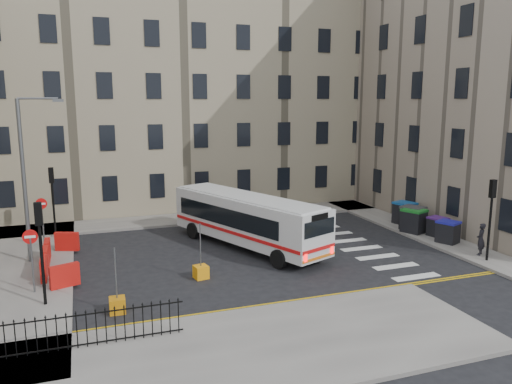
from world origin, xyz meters
TOP-DOWN VIEW (x-y plane):
  - ground at (0.00, 0.00)m, footprint 120.00×120.00m
  - pavement_north at (-6.00, 8.60)m, footprint 36.00×3.20m
  - pavement_east at (9.00, 4.00)m, footprint 2.40×26.00m
  - pavement_west at (-14.00, 1.00)m, footprint 6.00×22.00m
  - pavement_sw at (-7.00, -10.00)m, footprint 20.00×6.00m
  - terrace_north at (-7.00, 15.50)m, footprint 38.30×10.80m
  - corner_east at (19.00, 5.00)m, footprint 17.80×24.30m
  - traffic_light_east at (8.60, -5.50)m, footprint 0.28×0.22m
  - traffic_light_nw at (-12.00, 6.50)m, footprint 0.28×0.22m
  - traffic_light_sw at (-12.00, -4.00)m, footprint 0.28×0.22m
  - streetlamp at (-13.00, 2.00)m, footprint 0.50×0.22m
  - no_entry_north at (-12.50, 4.50)m, footprint 0.60×0.08m
  - no_entry_south at (-12.50, -2.50)m, footprint 0.60×0.08m
  - roadworks_barriers at (-11.84, 0.50)m, footprint 1.66×6.26m
  - iron_railings at (-11.25, -8.20)m, footprint 7.80×0.04m
  - bus at (-1.90, 1.11)m, footprint 6.18×10.58m
  - wheelie_bin_a at (8.91, -2.25)m, footprint 1.33×1.41m
  - wheelie_bin_b at (9.28, -0.94)m, footprint 1.12×1.22m
  - wheelie_bin_c at (8.50, 0.28)m, footprint 1.53×1.62m
  - wheelie_bin_d at (8.85, 0.84)m, footprint 1.58×1.66m
  - wheelie_bin_e at (9.30, 2.29)m, footprint 1.45×1.55m
  - pedestrian at (8.92, -4.68)m, footprint 0.73×0.69m
  - bollard_yellow at (-5.45, -2.83)m, footprint 0.69×0.69m
  - bollard_chevron at (-9.36, -5.44)m, footprint 0.62×0.62m

SIDE VIEW (x-z plane):
  - ground at x=0.00m, z-range 0.00..0.00m
  - pavement_north at x=-6.00m, z-range 0.00..0.15m
  - pavement_east at x=9.00m, z-range 0.00..0.15m
  - pavement_west at x=-14.00m, z-range 0.00..0.15m
  - pavement_sw at x=-7.00m, z-range 0.00..0.15m
  - bollard_yellow at x=-5.45m, z-range 0.00..0.60m
  - bollard_chevron at x=-9.36m, z-range 0.00..0.60m
  - roadworks_barriers at x=-11.84m, z-range 0.15..1.15m
  - wheelie_bin_b at x=9.28m, z-range 0.15..1.29m
  - iron_railings at x=-11.25m, z-range 0.15..1.35m
  - wheelie_bin_a at x=8.91m, z-range 0.16..1.39m
  - wheelie_bin_e at x=9.30m, z-range 0.16..1.57m
  - wheelie_bin_c at x=8.50m, z-range 0.16..1.58m
  - wheelie_bin_d at x=8.85m, z-range 0.16..1.61m
  - pedestrian at x=8.92m, z-range 0.15..1.83m
  - bus at x=-1.90m, z-range 0.22..3.07m
  - no_entry_north at x=-12.50m, z-range 0.58..3.58m
  - no_entry_south at x=-12.50m, z-range 0.58..3.58m
  - traffic_light_east at x=8.60m, z-range 0.82..4.92m
  - traffic_light_nw at x=-12.00m, z-range 0.82..4.92m
  - traffic_light_sw at x=-12.00m, z-range 0.82..4.92m
  - streetlamp at x=-13.00m, z-range 0.27..8.41m
  - terrace_north at x=-7.00m, z-range 0.02..17.22m
  - corner_east at x=19.00m, z-range 0.02..19.22m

